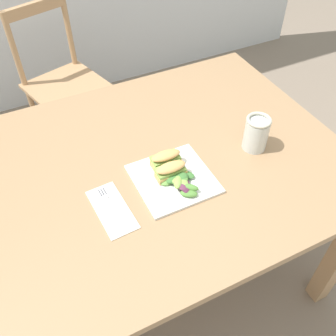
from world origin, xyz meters
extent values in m
plane|color=#7A6B5B|center=(0.00, 0.00, 0.00)|extent=(8.37, 8.37, 0.00)
cube|color=#997551|center=(0.10, 0.15, 0.72)|extent=(1.30, 1.03, 0.03)
cube|color=tan|center=(-0.48, 0.59, 0.35)|extent=(0.07, 0.07, 0.71)
cube|color=tan|center=(0.68, 0.59, 0.35)|extent=(0.07, 0.07, 0.71)
cylinder|color=tan|center=(-0.11, 0.99, 0.21)|extent=(0.03, 0.03, 0.43)
cylinder|color=tan|center=(0.21, 1.08, 0.21)|extent=(0.03, 0.03, 0.43)
cylinder|color=tan|center=(-0.21, 1.31, 0.21)|extent=(0.03, 0.03, 0.43)
cylinder|color=tan|center=(0.12, 1.41, 0.21)|extent=(0.03, 0.03, 0.43)
cube|color=tan|center=(0.00, 1.20, 0.44)|extent=(0.50, 0.50, 0.02)
cylinder|color=tan|center=(-0.21, 1.32, 0.66)|extent=(0.03, 0.03, 0.42)
cylinder|color=tan|center=(0.11, 1.42, 0.66)|extent=(0.03, 0.03, 0.42)
cube|color=tan|center=(-0.05, 1.37, 0.84)|extent=(0.35, 0.13, 0.06)
cube|color=white|center=(0.10, 0.04, 0.74)|extent=(0.25, 0.25, 0.01)
cube|color=tan|center=(0.09, 0.05, 0.76)|extent=(0.10, 0.05, 0.02)
cube|color=#84A84C|center=(0.09, 0.06, 0.78)|extent=(0.10, 0.05, 0.01)
ellipsoid|color=tan|center=(0.09, 0.05, 0.79)|extent=(0.10, 0.05, 0.02)
cube|color=tan|center=(0.10, 0.11, 0.76)|extent=(0.10, 0.05, 0.02)
cube|color=#84A84C|center=(0.10, 0.11, 0.78)|extent=(0.10, 0.05, 0.01)
ellipsoid|color=tan|center=(0.10, 0.11, 0.79)|extent=(0.10, 0.05, 0.02)
ellipsoid|color=#3D7033|center=(0.12, 0.01, 0.76)|extent=(0.04, 0.05, 0.01)
ellipsoid|color=#3D7033|center=(0.11, 0.01, 0.77)|extent=(0.05, 0.03, 0.01)
ellipsoid|color=#84A84C|center=(0.09, 0.00, 0.77)|extent=(0.05, 0.06, 0.02)
ellipsoid|color=#602D47|center=(0.09, -0.01, 0.77)|extent=(0.04, 0.06, 0.01)
ellipsoid|color=#84A84C|center=(0.09, 0.06, 0.76)|extent=(0.06, 0.06, 0.01)
ellipsoid|color=#518438|center=(0.10, -0.05, 0.76)|extent=(0.06, 0.05, 0.02)
ellipsoid|color=#3D7033|center=(0.11, 0.01, 0.77)|extent=(0.06, 0.06, 0.02)
ellipsoid|color=#3D7033|center=(0.09, 0.03, 0.76)|extent=(0.06, 0.05, 0.01)
ellipsoid|color=#6B9E47|center=(0.06, 0.03, 0.76)|extent=(0.05, 0.04, 0.01)
ellipsoid|color=#518438|center=(0.11, 0.01, 0.77)|extent=(0.04, 0.04, 0.01)
ellipsoid|color=#3D7033|center=(0.13, 0.03, 0.76)|extent=(0.07, 0.07, 0.01)
ellipsoid|color=#4C2338|center=(0.11, -0.02, 0.77)|extent=(0.05, 0.07, 0.01)
ellipsoid|color=#6B9E47|center=(0.08, 0.03, 0.76)|extent=(0.05, 0.04, 0.01)
ellipsoid|color=#518438|center=(0.12, -0.03, 0.77)|extent=(0.06, 0.06, 0.02)
ellipsoid|color=#3D7033|center=(0.09, 0.02, 0.77)|extent=(0.06, 0.04, 0.02)
ellipsoid|color=#84A84C|center=(0.10, 0.00, 0.77)|extent=(0.06, 0.07, 0.01)
cube|color=silver|center=(-0.13, 0.01, 0.74)|extent=(0.11, 0.22, 0.00)
cube|color=silver|center=(-0.13, -0.01, 0.75)|extent=(0.02, 0.14, 0.00)
cube|color=silver|center=(-0.14, 0.08, 0.75)|extent=(0.03, 0.05, 0.00)
cube|color=#38383D|center=(-0.13, 0.09, 0.75)|extent=(0.00, 0.03, 0.00)
cube|color=#38383D|center=(-0.14, 0.09, 0.75)|extent=(0.00, 0.03, 0.00)
cube|color=#38383D|center=(-0.14, 0.09, 0.75)|extent=(0.00, 0.03, 0.00)
cylinder|color=gold|center=(0.43, 0.06, 0.79)|extent=(0.08, 0.08, 0.09)
cylinder|color=silver|center=(0.43, 0.06, 0.80)|extent=(0.09, 0.09, 0.12)
torus|color=#B7B29E|center=(0.43, 0.06, 0.86)|extent=(0.09, 0.09, 0.01)
camera|label=1|loc=(-0.30, -0.71, 1.67)|focal=40.44mm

